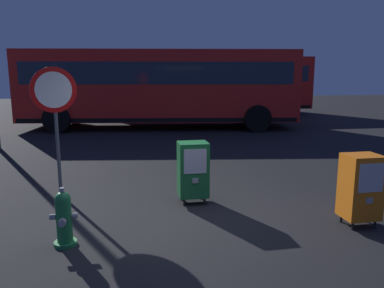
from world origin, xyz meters
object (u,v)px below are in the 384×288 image
object	(u,v)px
fire_hydrant	(64,219)
newspaper_box_secondary	(361,187)
newspaper_box_primary	(193,169)
bus_far	(209,82)
bus_near	(159,85)
stop_sign	(55,105)

from	to	relation	value
fire_hydrant	newspaper_box_secondary	distance (m)	3.99
newspaper_box_primary	bus_far	size ratio (longest dim) A/B	0.10
bus_near	bus_far	world-z (taller)	same
newspaper_box_primary	newspaper_box_secondary	world-z (taller)	same
fire_hydrant	stop_sign	size ratio (longest dim) A/B	0.33
stop_sign	bus_near	distance (m)	8.59
fire_hydrant	stop_sign	distance (m)	2.38
bus_near	stop_sign	bearing A→B (deg)	-98.62
bus_near	fire_hydrant	bearing A→B (deg)	-93.49
newspaper_box_primary	bus_near	size ratio (longest dim) A/B	0.09
fire_hydrant	bus_far	world-z (taller)	bus_far
fire_hydrant	bus_near	bearing A→B (deg)	78.01
stop_sign	bus_far	world-z (taller)	bus_far
bus_near	newspaper_box_primary	bearing A→B (deg)	-83.49
fire_hydrant	newspaper_box_primary	xyz separation A→B (m)	(1.86, 1.26, 0.22)
bus_far	fire_hydrant	bearing A→B (deg)	-108.88
newspaper_box_primary	bus_far	bearing A→B (deg)	76.04
newspaper_box_primary	stop_sign	size ratio (longest dim) A/B	0.46
newspaper_box_primary	stop_sign	world-z (taller)	stop_sign
newspaper_box_secondary	newspaper_box_primary	bearing A→B (deg)	147.46
fire_hydrant	bus_far	distance (m)	15.60
fire_hydrant	newspaper_box_primary	size ratio (longest dim) A/B	0.73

